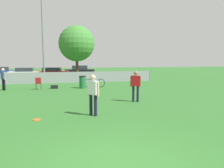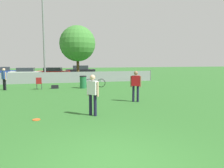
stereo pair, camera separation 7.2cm
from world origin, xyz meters
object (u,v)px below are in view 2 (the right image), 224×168
(bicycle_sideline, at_px, (95,83))
(parked_car_white, at_px, (26,73))
(light_pole, at_px, (44,28))
(tree_near_pole, at_px, (78,44))
(spectator_in_blue, at_px, (4,77))
(player_defender_red, at_px, (136,84))
(folding_chair_sideline, at_px, (39,83))
(frisbee_disc, at_px, (36,120))
(parked_car_red, at_px, (53,72))
(trash_bin, at_px, (83,82))
(parked_car_blue, at_px, (2,72))
(gear_bag_sideline, at_px, (55,87))
(parked_car_dark, at_px, (81,71))
(player_receiver_white, at_px, (93,92))

(bicycle_sideline, relative_size, parked_car_white, 0.42)
(light_pole, relative_size, tree_near_pole, 1.53)
(spectator_in_blue, bearing_deg, player_defender_red, -167.07)
(folding_chair_sideline, xyz_separation_m, parked_car_white, (-2.36, 11.94, 0.11))
(frisbee_disc, bearing_deg, parked_car_red, 88.63)
(tree_near_pole, distance_m, parked_car_red, 5.94)
(tree_near_pole, distance_m, trash_bin, 9.20)
(light_pole, relative_size, folding_chair_sideline, 10.18)
(player_defender_red, distance_m, trash_bin, 6.90)
(parked_car_blue, height_order, parked_car_red, parked_car_blue)
(light_pole, relative_size, gear_bag_sideline, 16.72)
(parked_car_red, bearing_deg, spectator_in_blue, -95.25)
(folding_chair_sideline, bearing_deg, gear_bag_sideline, -166.32)
(tree_near_pole, height_order, parked_car_white, tree_near_pole)
(tree_near_pole, bearing_deg, parked_car_red, 127.56)
(parked_car_dark, bearing_deg, parked_car_blue, -172.24)
(bicycle_sideline, height_order, parked_car_blue, parked_car_blue)
(parked_car_dark, bearing_deg, frisbee_disc, -90.91)
(bicycle_sideline, bearing_deg, tree_near_pole, 108.15)
(light_pole, xyz_separation_m, parked_car_white, (-2.57, 5.57, -4.96))
(player_receiver_white, bearing_deg, folding_chair_sideline, 154.98)
(parked_car_dark, bearing_deg, parked_car_white, -152.42)
(frisbee_disc, bearing_deg, bicycle_sideline, 67.00)
(spectator_in_blue, relative_size, parked_car_red, 0.37)
(parked_car_dark, bearing_deg, folding_chair_sideline, -99.25)
(spectator_in_blue, relative_size, folding_chair_sideline, 1.78)
(light_pole, height_order, parked_car_red, light_pole)
(bicycle_sideline, bearing_deg, parked_car_dark, 102.01)
(frisbee_disc, distance_m, trash_bin, 9.55)
(player_receiver_white, xyz_separation_m, frisbee_disc, (-2.23, -0.12, -0.99))
(light_pole, relative_size, parked_car_white, 2.38)
(tree_near_pole, relative_size, parked_car_white, 1.56)
(light_pole, relative_size, parked_car_dark, 2.17)
(spectator_in_blue, xyz_separation_m, folding_chair_sideline, (2.53, -0.24, -0.44))
(tree_near_pole, relative_size, bicycle_sideline, 3.70)
(light_pole, xyz_separation_m, folding_chair_sideline, (-0.21, -6.37, -5.06))
(parked_car_blue, distance_m, parked_car_red, 7.28)
(bicycle_sideline, bearing_deg, gear_bag_sideline, -165.84)
(player_receiver_white, relative_size, parked_car_dark, 0.38)
(light_pole, distance_m, parked_car_red, 7.58)
(folding_chair_sideline, relative_size, gear_bag_sideline, 1.64)
(player_receiver_white, xyz_separation_m, trash_bin, (0.72, 8.94, -0.49))
(folding_chair_sideline, bearing_deg, bicycle_sideline, -175.19)
(spectator_in_blue, bearing_deg, frisbee_disc, 161.39)
(light_pole, height_order, frisbee_disc, light_pole)
(light_pole, distance_m, parked_car_white, 7.89)
(parked_car_blue, bearing_deg, bicycle_sideline, -62.51)
(light_pole, bearing_deg, player_receiver_white, -80.76)
(player_receiver_white, bearing_deg, trash_bin, 133.66)
(player_receiver_white, distance_m, trash_bin, 8.98)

